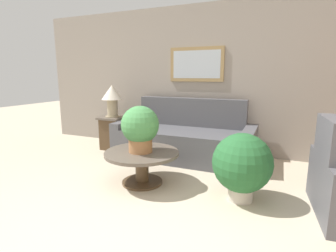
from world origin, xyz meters
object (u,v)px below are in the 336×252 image
(coffee_table, at_px, (142,160))
(table_lamp, at_px, (112,96))
(couch_main, at_px, (184,140))
(potted_plant_floor, at_px, (242,164))
(potted_plant_on_table, at_px, (140,127))
(side_table, at_px, (114,132))

(coffee_table, height_order, table_lamp, table_lamp)
(couch_main, height_order, table_lamp, table_lamp)
(coffee_table, xyz_separation_m, potted_plant_floor, (1.24, 0.03, 0.11))
(potted_plant_floor, bearing_deg, potted_plant_on_table, -178.02)
(side_table, distance_m, table_lamp, 0.68)
(couch_main, bearing_deg, side_table, -179.46)
(table_lamp, distance_m, potted_plant_floor, 2.86)
(couch_main, bearing_deg, potted_plant_floor, -47.39)
(coffee_table, xyz_separation_m, table_lamp, (-1.29, 1.23, 0.69))
(potted_plant_on_table, distance_m, potted_plant_floor, 1.29)
(side_table, bearing_deg, coffee_table, -43.47)
(potted_plant_on_table, bearing_deg, coffee_table, 63.36)
(coffee_table, xyz_separation_m, side_table, (-1.29, 1.23, 0.00))
(side_table, bearing_deg, potted_plant_floor, -25.26)
(coffee_table, distance_m, table_lamp, 1.91)
(couch_main, bearing_deg, table_lamp, -179.46)
(table_lamp, height_order, potted_plant_floor, table_lamp)
(table_lamp, relative_size, potted_plant_on_table, 1.01)
(side_table, xyz_separation_m, potted_plant_floor, (2.54, -1.20, 0.11))
(side_table, bearing_deg, potted_plant_on_table, -43.99)
(couch_main, relative_size, side_table, 3.74)
(couch_main, bearing_deg, coffee_table, -96.01)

